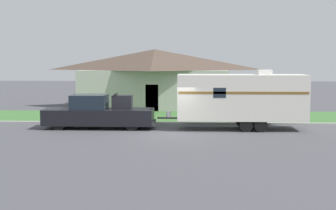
# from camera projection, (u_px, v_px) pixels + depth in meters

# --- Properties ---
(ground_plane) EXTENTS (120.00, 120.00, 0.00)m
(ground_plane) POSITION_uv_depth(u_px,v_px,m) (172.00, 134.00, 25.51)
(ground_plane) COLOR #47474C
(curb_strip) EXTENTS (80.00, 0.30, 0.14)m
(curb_strip) POSITION_uv_depth(u_px,v_px,m) (174.00, 123.00, 29.23)
(curb_strip) COLOR #999993
(curb_strip) RESTS_ON ground_plane
(lawn_strip) EXTENTS (80.00, 7.00, 0.03)m
(lawn_strip) POSITION_uv_depth(u_px,v_px,m) (176.00, 117.00, 32.87)
(lawn_strip) COLOR #3D6B33
(lawn_strip) RESTS_ON ground_plane
(house_across_street) EXTENTS (12.83, 7.15, 4.88)m
(house_across_street) POSITION_uv_depth(u_px,v_px,m) (155.00, 77.00, 39.30)
(house_across_street) COLOR #B2B2A8
(house_across_street) RESTS_ON ground_plane
(pickup_truck) EXTENTS (6.52, 1.94, 2.08)m
(pickup_truck) POSITION_uv_depth(u_px,v_px,m) (98.00, 113.00, 27.48)
(pickup_truck) COLOR black
(pickup_truck) RESTS_ON ground_plane
(travel_trailer) EXTENTS (8.54, 2.33, 3.46)m
(travel_trailer) POSITION_uv_depth(u_px,v_px,m) (241.00, 97.00, 27.02)
(travel_trailer) COLOR black
(travel_trailer) RESTS_ON ground_plane
(mailbox) EXTENTS (0.48, 0.20, 1.34)m
(mailbox) POSITION_uv_depth(u_px,v_px,m) (248.00, 107.00, 29.70)
(mailbox) COLOR brown
(mailbox) RESTS_ON ground_plane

